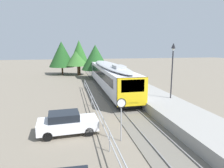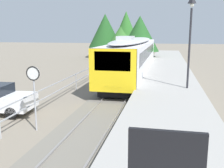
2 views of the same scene
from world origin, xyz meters
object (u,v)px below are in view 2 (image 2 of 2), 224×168
at_px(commuter_train, 133,54).
at_px(platform_notice_board, 166,161).
at_px(platform_lamp_mid_platform, 191,24).
at_px(speed_limit_sign, 34,82).

relative_size(commuter_train, platform_notice_board, 11.11).
bearing_deg(platform_lamp_mid_platform, platform_notice_board, -95.89).
bearing_deg(speed_limit_sign, platform_lamp_mid_platform, 42.18).
xyz_separation_m(platform_lamp_mid_platform, platform_notice_board, (-1.23, -11.95, -2.44)).
distance_m(commuter_train, platform_lamp_mid_platform, 10.05).
xyz_separation_m(commuter_train, platform_lamp_mid_platform, (4.32, -8.73, 2.47)).
bearing_deg(platform_lamp_mid_platform, commuter_train, 116.36).
bearing_deg(commuter_train, speed_limit_sign, -99.00).
distance_m(commuter_train, platform_notice_board, 20.91).
height_order(platform_lamp_mid_platform, speed_limit_sign, platform_lamp_mid_platform).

